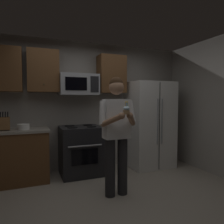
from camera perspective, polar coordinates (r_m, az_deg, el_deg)
ground_plane at (r=3.12m, az=0.83°, el=-23.90°), size 6.00×6.00×0.00m
wall_back at (r=4.44m, az=-7.82°, el=1.65°), size 4.40×0.10×2.60m
wall_right at (r=4.38m, az=27.49°, el=1.28°), size 0.10×4.40×2.60m
oven_range at (r=4.14m, az=-8.46°, el=-10.20°), size 0.76×0.70×0.93m
microwave at (r=4.15m, az=-8.99°, el=7.32°), size 0.74×0.41×0.40m
refrigerator at (r=4.60m, az=10.14°, el=-3.30°), size 0.90×0.75×1.80m
cabinet_row_upper at (r=4.14m, az=-17.10°, el=10.43°), size 2.78×0.36×0.76m
counter_left at (r=4.08m, az=-26.94°, el=-10.74°), size 1.44×0.66×0.92m
knife_block at (r=3.93m, az=-27.05°, el=-2.78°), size 0.16×0.15×0.32m
bowl_large_white at (r=3.92m, az=-22.81°, el=-3.64°), size 0.20×0.20×0.09m
person at (r=3.11m, az=1.27°, el=-4.67°), size 0.60×0.48×1.76m
cupcake at (r=2.79m, az=3.91°, el=0.53°), size 0.09×0.09×0.17m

